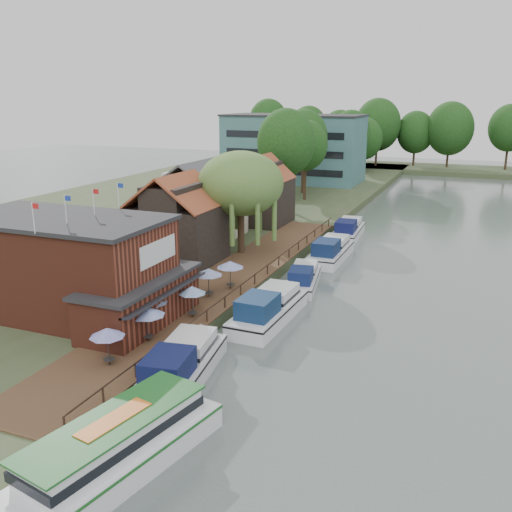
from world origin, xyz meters
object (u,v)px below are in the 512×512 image
at_px(cruiser_0, 181,360).
at_px(tour_boat, 105,452).
at_px(umbrella_1, 147,324).
at_px(cruiser_1, 268,305).
at_px(cruiser_4, 348,227).
at_px(cruiser_3, 331,248).
at_px(cottage_a, 177,219).
at_px(cottage_b, 198,199).
at_px(umbrella_3, 192,302).
at_px(umbrella_0, 108,347).
at_px(umbrella_2, 153,312).
at_px(willow, 241,203).
at_px(umbrella_4, 209,283).
at_px(cottage_c, 260,190).
at_px(umbrella_5, 230,275).
at_px(hotel_block, 294,148).
at_px(pub, 85,268).
at_px(cruiser_2, 303,275).
at_px(swan, 139,402).

bearing_deg(cruiser_0, tour_boat, -89.86).
distance_m(umbrella_1, cruiser_1, 10.17).
bearing_deg(cruiser_4, cruiser_3, -90.11).
height_order(cottage_a, cruiser_4, cottage_a).
bearing_deg(cottage_b, cruiser_0, -64.22).
xyz_separation_m(umbrella_3, tour_boat, (4.37, -16.29, -0.89)).
relative_size(umbrella_3, tour_boat, 0.18).
bearing_deg(umbrella_0, umbrella_2, 95.67).
distance_m(willow, umbrella_4, 14.22).
bearing_deg(umbrella_1, cruiser_3, 79.20).
xyz_separation_m(cottage_c, willow, (3.50, -14.00, 0.96)).
distance_m(cottage_a, umbrella_4, 11.60).
bearing_deg(umbrella_5, umbrella_4, -106.14).
bearing_deg(umbrella_2, cruiser_4, 81.28).
distance_m(umbrella_3, cruiser_3, 22.54).
bearing_deg(umbrella_4, hotel_block, 102.71).
bearing_deg(cottage_b, cruiser_4, 33.02).
relative_size(willow, umbrella_2, 4.39).
distance_m(pub, cruiser_0, 11.69).
bearing_deg(umbrella_1, pub, 159.49).
bearing_deg(cottage_b, umbrella_0, -71.68).
xyz_separation_m(cruiser_2, swan, (-2.23, -23.09, -0.85)).
bearing_deg(swan, cruiser_1, 80.93).
height_order(umbrella_1, umbrella_4, same).
distance_m(cottage_b, cruiser_1, 24.82).
height_order(cruiser_0, tour_boat, tour_boat).
height_order(pub, umbrella_2, pub).
distance_m(umbrella_0, cruiser_3, 31.20).
height_order(cottage_b, cruiser_0, cottage_b).
bearing_deg(cottage_b, umbrella_4, -60.18).
relative_size(hotel_block, umbrella_3, 10.69).
bearing_deg(cruiser_1, willow, 122.57).
xyz_separation_m(pub, umbrella_5, (7.24, 9.20, -2.36)).
bearing_deg(umbrella_2, hotel_block, 100.92).
bearing_deg(willow, cottage_b, 146.31).
height_order(umbrella_3, umbrella_4, same).
bearing_deg(cruiser_2, cruiser_4, 81.52).
xyz_separation_m(cruiser_1, cruiser_3, (0.02, 18.18, -0.06)).
xyz_separation_m(cruiser_0, cruiser_3, (1.54, 28.94, -0.04)).
bearing_deg(cruiser_2, umbrella_2, -121.11).
height_order(umbrella_4, cruiser_2, umbrella_4).
bearing_deg(umbrella_2, cruiser_2, 68.95).
height_order(umbrella_4, cruiser_3, umbrella_4).
xyz_separation_m(cottage_b, umbrella_4, (10.51, -18.33, -2.96)).
bearing_deg(umbrella_2, cottage_a, 113.76).
xyz_separation_m(cruiser_3, cruiser_4, (-0.61, 10.45, -0.05)).
bearing_deg(umbrella_5, cottage_c, 106.27).
xyz_separation_m(umbrella_0, umbrella_1, (0.30, 3.79, 0.00)).
height_order(umbrella_3, swan, umbrella_3).
bearing_deg(cruiser_0, umbrella_1, 141.84).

